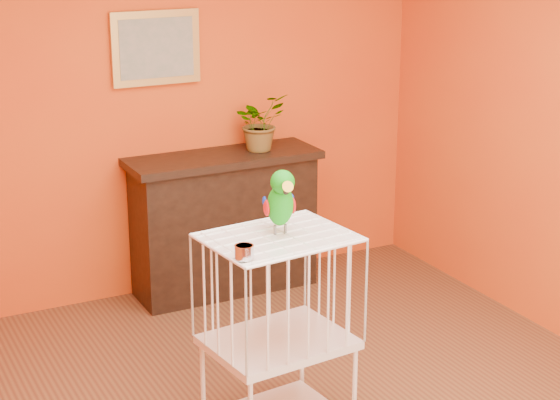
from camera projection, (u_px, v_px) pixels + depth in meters
room_shell at (317, 143)px, 4.44m from camera, size 4.50×4.50×4.50m
console_cabinet at (224, 223)px, 6.65m from camera, size 1.36×0.49×1.01m
potted_plant at (259, 128)px, 6.58m from camera, size 0.46×0.48×0.31m
framed_picture at (156, 48)px, 6.28m from camera, size 0.62×0.04×0.50m
birdcage at (278, 332)px, 4.81m from camera, size 0.76×0.61×1.09m
feed_cup at (244, 252)px, 4.34m from camera, size 0.09×0.09×0.06m
parrot at (280, 201)px, 4.64m from camera, size 0.17×0.31×0.34m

